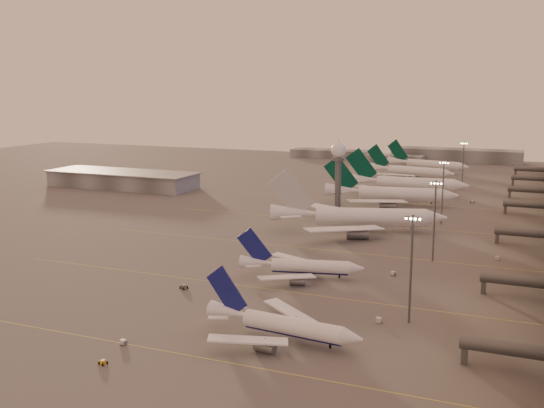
% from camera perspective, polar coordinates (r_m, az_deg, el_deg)
% --- Properties ---
extents(ground, '(700.00, 700.00, 0.00)m').
position_cam_1_polar(ground, '(169.56, -7.67, -7.77)').
color(ground, '#595757').
rests_on(ground, ground).
extents(taxiway_markings, '(180.00, 185.25, 0.02)m').
position_cam_1_polar(taxiway_markings, '(208.36, 7.40, -4.29)').
color(taxiway_markings, gold).
rests_on(taxiway_markings, ground).
extents(hangar, '(82.00, 27.00, 8.50)m').
position_cam_1_polar(hangar, '(347.58, -13.25, 2.18)').
color(hangar, '#5A5D61').
rests_on(hangar, ground).
extents(radar_tower, '(6.40, 6.40, 31.10)m').
position_cam_1_polar(radar_tower, '(271.82, 5.97, 3.69)').
color(radar_tower, '#505257').
rests_on(radar_tower, ground).
extents(mast_a, '(3.60, 0.56, 25.00)m').
position_cam_1_polar(mast_a, '(146.14, 12.37, -5.29)').
color(mast_a, '#505257').
rests_on(mast_a, ground).
extents(mast_b, '(3.60, 0.56, 25.00)m').
position_cam_1_polar(mast_b, '(199.49, 14.36, -1.15)').
color(mast_b, '#505257').
rests_on(mast_b, ground).
extents(mast_c, '(3.60, 0.56, 25.00)m').
position_cam_1_polar(mast_c, '(253.83, 15.06, 1.26)').
color(mast_c, '#505257').
rests_on(mast_c, ground).
extents(mast_d, '(3.60, 0.56, 25.00)m').
position_cam_1_polar(mast_d, '(342.70, 16.75, 3.49)').
color(mast_d, '#505257').
rests_on(mast_d, ground).
extents(distant_horizon, '(165.00, 37.50, 9.00)m').
position_cam_1_polar(distant_horizon, '(473.17, 12.81, 4.29)').
color(distant_horizon, '#5A5D61').
rests_on(distant_horizon, ground).
extents(narrowbody_near, '(36.84, 29.29, 14.40)m').
position_cam_1_polar(narrowbody_near, '(136.32, 0.92, -11.01)').
color(narrowbody_near, white).
rests_on(narrowbody_near, ground).
extents(narrowbody_mid, '(35.30, 27.85, 14.00)m').
position_cam_1_polar(narrowbody_mid, '(178.79, 2.64, -5.77)').
color(narrowbody_mid, white).
rests_on(narrowbody_mid, ground).
extents(widebody_white, '(63.83, 50.40, 23.15)m').
position_cam_1_polar(widebody_white, '(237.36, 7.77, -1.48)').
color(widebody_white, white).
rests_on(widebody_white, ground).
extents(greentail_a, '(60.06, 48.16, 21.93)m').
position_cam_1_polar(greentail_a, '(292.06, 10.62, 0.65)').
color(greentail_a, white).
rests_on(greentail_a, ground).
extents(greentail_b, '(61.38, 49.47, 22.28)m').
position_cam_1_polar(greentail_b, '(324.54, 12.00, 1.59)').
color(greentail_b, white).
rests_on(greentail_b, ground).
extents(greentail_c, '(52.89, 42.35, 19.36)m').
position_cam_1_polar(greentail_c, '(377.57, 12.27, 2.73)').
color(greentail_c, white).
rests_on(greentail_c, ground).
extents(greentail_d, '(53.11, 42.44, 19.55)m').
position_cam_1_polar(greentail_d, '(411.76, 13.76, 3.30)').
color(greentail_d, white).
rests_on(greentail_d, ground).
extents(gsv_truck_a, '(5.84, 2.41, 2.32)m').
position_cam_1_polar(gsv_truck_a, '(138.03, -13.07, -11.78)').
color(gsv_truck_a, silver).
rests_on(gsv_truck_a, ground).
extents(gsv_tug_near, '(2.51, 3.40, 0.87)m').
position_cam_1_polar(gsv_tug_near, '(130.46, -14.91, -13.57)').
color(gsv_tug_near, '#EFA31C').
rests_on(gsv_tug_near, ground).
extents(gsv_catering_a, '(6.03, 3.33, 4.71)m').
position_cam_1_polar(gsv_catering_a, '(148.03, 9.65, -9.62)').
color(gsv_catering_a, silver).
rests_on(gsv_catering_a, ground).
extents(gsv_tug_mid, '(4.46, 3.74, 1.10)m').
position_cam_1_polar(gsv_tug_mid, '(171.30, -7.91, -7.39)').
color(gsv_tug_mid, '#5B5E60').
rests_on(gsv_tug_mid, ground).
extents(gsv_truck_b, '(6.14, 3.79, 2.33)m').
position_cam_1_polar(gsv_truck_b, '(184.34, 10.93, -5.98)').
color(gsv_truck_b, silver).
rests_on(gsv_truck_b, ground).
extents(gsv_truck_c, '(5.31, 3.02, 2.03)m').
position_cam_1_polar(gsv_truck_c, '(227.77, -2.26, -2.67)').
color(gsv_truck_c, '#EFA31C').
rests_on(gsv_truck_c, ground).
extents(gsv_catering_b, '(6.00, 4.09, 4.51)m').
position_cam_1_polar(gsv_catering_b, '(208.87, 19.62, -4.15)').
color(gsv_catering_b, silver).
rests_on(gsv_catering_b, ground).
extents(gsv_tug_far, '(3.30, 4.21, 1.05)m').
position_cam_1_polar(gsv_tug_far, '(252.08, 5.44, -1.54)').
color(gsv_tug_far, silver).
rests_on(gsv_tug_far, ground).
extents(gsv_truck_d, '(3.51, 6.20, 2.36)m').
position_cam_1_polar(gsv_truck_d, '(290.47, 3.63, 0.23)').
color(gsv_truck_d, '#5B5E60').
rests_on(gsv_truck_d, ground).
extents(gsv_tug_hangar, '(3.94, 2.48, 1.09)m').
position_cam_1_polar(gsv_tug_hangar, '(307.22, 17.52, 0.20)').
color(gsv_tug_hangar, silver).
rests_on(gsv_tug_hangar, ground).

